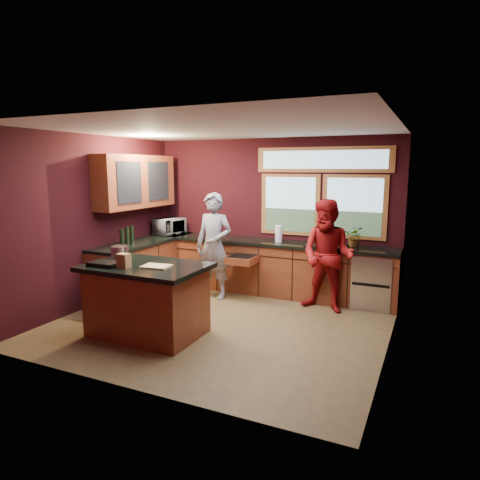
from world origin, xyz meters
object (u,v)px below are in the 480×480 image
Objects in this scene: island at (147,299)px; person_grey at (214,246)px; cutting_board at (156,266)px; stock_pot at (120,252)px; person_red at (328,256)px.

island is 0.87× the size of person_grey.
cutting_board is (0.17, -1.87, 0.06)m from person_grey.
person_grey reaches higher than stock_pot.
stock_pot is at bearing -107.99° from person_grey.
person_red is at bearing 35.71° from stock_pot.
stock_pot is (-0.75, 0.20, 0.08)m from cutting_board.
person_red reaches higher than cutting_board.
stock_pot is at bearing 165.07° from cutting_board.
person_grey is at bearing 70.94° from stock_pot.
island is 0.90× the size of person_red.
person_grey is at bearing 95.28° from cutting_board.
cutting_board is at bearing -14.04° from island.
stock_pot is (-0.55, 0.15, 0.56)m from island.
person_red reaches higher than island.
person_red is 7.19× the size of stock_pot.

